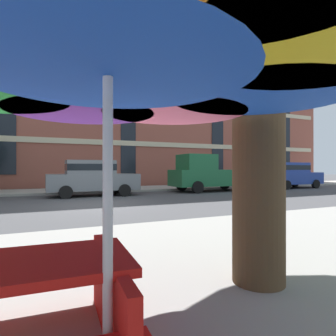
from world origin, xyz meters
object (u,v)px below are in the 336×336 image
at_px(sedan_gray, 92,177).
at_px(patio_umbrella, 108,45).
at_px(sedan_blue, 290,175).
at_px(pickup_green, 209,174).

xyz_separation_m(sedan_gray, patio_umbrella, (-1.93, -12.70, 1.14)).
bearing_deg(sedan_blue, pickup_green, 180.00).
bearing_deg(sedan_gray, pickup_green, 0.00).
xyz_separation_m(sedan_gray, pickup_green, (6.87, 0.00, 0.08)).
bearing_deg(pickup_green, sedan_gray, -180.00).
relative_size(sedan_blue, patio_umbrella, 1.18).
distance_m(sedan_blue, patio_umbrella, 20.08).
distance_m(sedan_gray, pickup_green, 6.87).
height_order(sedan_gray, pickup_green, pickup_green).
height_order(pickup_green, patio_umbrella, patio_umbrella).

